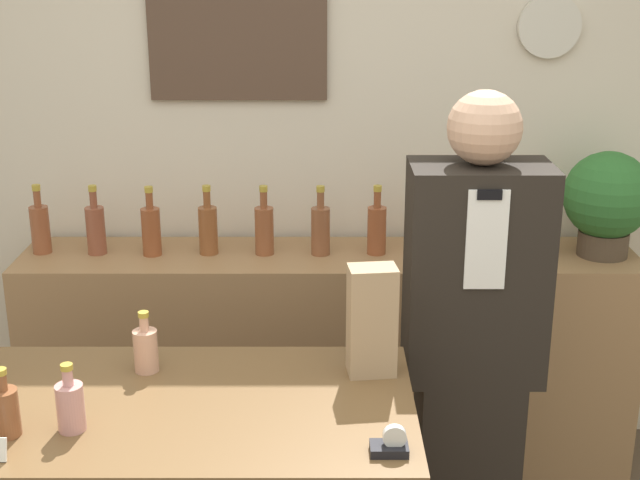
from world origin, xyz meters
TOP-DOWN VIEW (x-y plane):
  - back_wall at (-0.00, 2.00)m, footprint 5.20×0.09m
  - back_shelf at (0.08, 1.73)m, footprint 2.38×0.43m
  - shopkeeper at (0.52, 1.00)m, footprint 0.42×0.26m
  - potted_plant at (1.14, 1.72)m, footprint 0.33×0.33m
  - paper_bag at (0.19, 0.72)m, footprint 0.14×0.11m
  - tape_dispenser at (0.21, 0.30)m, footprint 0.09×0.06m
  - counter_bottle_2 at (-0.71, 0.38)m, footprint 0.07×0.07m
  - counter_bottle_3 at (-0.56, 0.41)m, footprint 0.07×0.07m
  - counter_bottle_4 at (-0.44, 0.73)m, footprint 0.07×0.07m
  - shelf_bottle_0 at (-1.03, 1.75)m, footprint 0.07×0.07m
  - shelf_bottle_1 at (-0.81, 1.74)m, footprint 0.07×0.07m
  - shelf_bottle_2 at (-0.60, 1.72)m, footprint 0.07×0.07m
  - shelf_bottle_3 at (-0.38, 1.74)m, footprint 0.07×0.07m
  - shelf_bottle_4 at (-0.17, 1.73)m, footprint 0.07×0.07m
  - shelf_bottle_5 at (0.05, 1.73)m, footprint 0.07×0.07m
  - shelf_bottle_6 at (0.27, 1.73)m, footprint 0.07×0.07m
  - shelf_bottle_7 at (0.48, 1.74)m, footprint 0.07×0.07m
  - shelf_bottle_8 at (0.70, 1.72)m, footprint 0.07×0.07m
  - shelf_bottle_9 at (0.92, 1.72)m, footprint 0.07×0.07m

SIDE VIEW (x-z plane):
  - back_shelf at x=0.08m, z-range 0.00..0.91m
  - shopkeeper at x=0.52m, z-range 0.00..1.66m
  - tape_dispenser at x=0.21m, z-range 0.91..0.98m
  - counter_bottle_2 at x=-0.71m, z-range 0.90..1.07m
  - counter_bottle_3 at x=-0.56m, z-range 0.90..1.07m
  - counter_bottle_4 at x=-0.44m, z-range 0.90..1.07m
  - shelf_bottle_0 at x=-1.03m, z-range 0.88..1.15m
  - shelf_bottle_1 at x=-0.81m, z-range 0.88..1.15m
  - shelf_bottle_2 at x=-0.60m, z-range 0.88..1.15m
  - shelf_bottle_3 at x=-0.38m, z-range 0.88..1.15m
  - shelf_bottle_4 at x=-0.17m, z-range 0.88..1.15m
  - shelf_bottle_5 at x=0.05m, z-range 0.88..1.15m
  - shelf_bottle_6 at x=0.27m, z-range 0.88..1.15m
  - shelf_bottle_7 at x=0.48m, z-range 0.88..1.15m
  - shelf_bottle_8 at x=0.70m, z-range 0.88..1.15m
  - shelf_bottle_9 at x=0.92m, z-range 0.88..1.15m
  - paper_bag at x=0.19m, z-range 0.92..1.23m
  - potted_plant at x=1.14m, z-range 0.93..1.34m
  - back_wall at x=0.00m, z-range 0.00..2.70m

